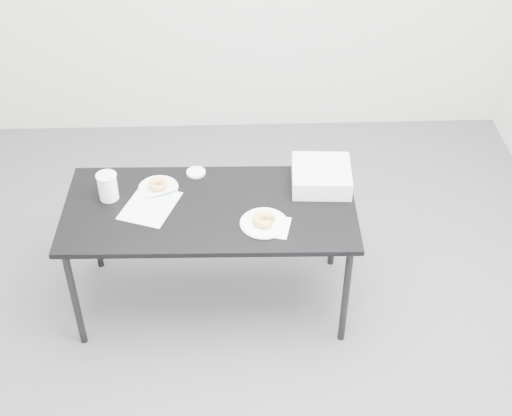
{
  "coord_description": "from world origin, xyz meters",
  "views": [
    {
      "loc": [
        0.01,
        -2.62,
        2.94
      ],
      "look_at": [
        0.11,
        0.02,
        0.79
      ],
      "focal_mm": 50.0,
      "sensor_mm": 36.0,
      "label": 1
    }
  ],
  "objects_px": {
    "scorecard": "(150,206)",
    "donut_near": "(264,220)",
    "donut_far": "(158,185)",
    "coffee_cup": "(108,186)",
    "plate_far": "(158,188)",
    "table": "(210,215)",
    "bakery_box": "(321,176)",
    "pen": "(163,195)",
    "plate_near": "(264,223)"
  },
  "relations": [
    {
      "from": "donut_near",
      "to": "bakery_box",
      "type": "xyz_separation_m",
      "value": [
        0.31,
        0.32,
        0.02
      ]
    },
    {
      "from": "pen",
      "to": "bakery_box",
      "type": "distance_m",
      "value": 0.83
    },
    {
      "from": "donut_near",
      "to": "donut_far",
      "type": "bearing_deg",
      "value": 150.01
    },
    {
      "from": "table",
      "to": "scorecard",
      "type": "relative_size",
      "value": 4.97
    },
    {
      "from": "plate_far",
      "to": "donut_far",
      "type": "xyz_separation_m",
      "value": [
        0.0,
        0.0,
        0.02
      ]
    },
    {
      "from": "pen",
      "to": "donut_far",
      "type": "xyz_separation_m",
      "value": [
        -0.03,
        0.07,
        0.01
      ]
    },
    {
      "from": "plate_near",
      "to": "donut_far",
      "type": "relative_size",
      "value": 2.43
    },
    {
      "from": "plate_near",
      "to": "plate_far",
      "type": "xyz_separation_m",
      "value": [
        -0.54,
        0.31,
        -0.0
      ]
    },
    {
      "from": "scorecard",
      "to": "plate_near",
      "type": "bearing_deg",
      "value": 4.17
    },
    {
      "from": "donut_near",
      "to": "bakery_box",
      "type": "relative_size",
      "value": 0.37
    },
    {
      "from": "bakery_box",
      "to": "coffee_cup",
      "type": "bearing_deg",
      "value": -172.34
    },
    {
      "from": "table",
      "to": "donut_far",
      "type": "xyz_separation_m",
      "value": [
        -0.27,
        0.17,
        0.07
      ]
    },
    {
      "from": "bakery_box",
      "to": "plate_far",
      "type": "bearing_deg",
      "value": -176.09
    },
    {
      "from": "plate_far",
      "to": "donut_far",
      "type": "bearing_deg",
      "value": 0.0
    },
    {
      "from": "donut_far",
      "to": "table",
      "type": "bearing_deg",
      "value": -31.55
    },
    {
      "from": "plate_near",
      "to": "donut_near",
      "type": "distance_m",
      "value": 0.02
    },
    {
      "from": "plate_far",
      "to": "coffee_cup",
      "type": "bearing_deg",
      "value": -163.15
    },
    {
      "from": "pen",
      "to": "coffee_cup",
      "type": "bearing_deg",
      "value": 158.43
    },
    {
      "from": "pen",
      "to": "plate_near",
      "type": "distance_m",
      "value": 0.56
    },
    {
      "from": "pen",
      "to": "coffee_cup",
      "type": "height_order",
      "value": "coffee_cup"
    },
    {
      "from": "coffee_cup",
      "to": "donut_far",
      "type": "bearing_deg",
      "value": 16.85
    },
    {
      "from": "scorecard",
      "to": "bakery_box",
      "type": "relative_size",
      "value": 0.99
    },
    {
      "from": "table",
      "to": "bakery_box",
      "type": "distance_m",
      "value": 0.61
    },
    {
      "from": "table",
      "to": "coffee_cup",
      "type": "relative_size",
      "value": 10.16
    },
    {
      "from": "pen",
      "to": "donut_far",
      "type": "bearing_deg",
      "value": 91.68
    },
    {
      "from": "donut_near",
      "to": "plate_far",
      "type": "distance_m",
      "value": 0.62
    },
    {
      "from": "plate_near",
      "to": "plate_far",
      "type": "bearing_deg",
      "value": 150.01
    },
    {
      "from": "scorecard",
      "to": "bakery_box",
      "type": "xyz_separation_m",
      "value": [
        0.88,
        0.15,
        0.05
      ]
    },
    {
      "from": "coffee_cup",
      "to": "bakery_box",
      "type": "distance_m",
      "value": 1.1
    },
    {
      "from": "donut_near",
      "to": "donut_far",
      "type": "distance_m",
      "value": 0.62
    },
    {
      "from": "table",
      "to": "coffee_cup",
      "type": "bearing_deg",
      "value": 171.04
    },
    {
      "from": "scorecard",
      "to": "pen",
      "type": "distance_m",
      "value": 0.1
    },
    {
      "from": "scorecard",
      "to": "bakery_box",
      "type": "distance_m",
      "value": 0.9
    },
    {
      "from": "table",
      "to": "pen",
      "type": "relative_size",
      "value": 10.71
    },
    {
      "from": "table",
      "to": "coffee_cup",
      "type": "xyz_separation_m",
      "value": [
        -0.51,
        0.09,
        0.12
      ]
    },
    {
      "from": "donut_far",
      "to": "plate_far",
      "type": "bearing_deg",
      "value": 0.0
    },
    {
      "from": "plate_far",
      "to": "table",
      "type": "bearing_deg",
      "value": -31.55
    },
    {
      "from": "table",
      "to": "donut_near",
      "type": "distance_m",
      "value": 0.32
    },
    {
      "from": "plate_near",
      "to": "donut_near",
      "type": "relative_size",
      "value": 2.13
    },
    {
      "from": "donut_far",
      "to": "coffee_cup",
      "type": "height_order",
      "value": "coffee_cup"
    },
    {
      "from": "coffee_cup",
      "to": "pen",
      "type": "bearing_deg",
      "value": 1.18
    },
    {
      "from": "coffee_cup",
      "to": "plate_near",
      "type": "bearing_deg",
      "value": -16.87
    },
    {
      "from": "pen",
      "to": "donut_near",
      "type": "relative_size",
      "value": 1.25
    },
    {
      "from": "scorecard",
      "to": "donut_far",
      "type": "bearing_deg",
      "value": 98.44
    },
    {
      "from": "table",
      "to": "plate_near",
      "type": "height_order",
      "value": "plate_near"
    },
    {
      "from": "pen",
      "to": "plate_near",
      "type": "xyz_separation_m",
      "value": [
        0.51,
        -0.24,
        -0.0
      ]
    },
    {
      "from": "plate_near",
      "to": "plate_far",
      "type": "distance_m",
      "value": 0.62
    },
    {
      "from": "scorecard",
      "to": "donut_near",
      "type": "xyz_separation_m",
      "value": [
        0.57,
        -0.16,
        0.03
      ]
    },
    {
      "from": "plate_near",
      "to": "donut_near",
      "type": "bearing_deg",
      "value": 0.0
    },
    {
      "from": "plate_near",
      "to": "plate_far",
      "type": "relative_size",
      "value": 1.14
    }
  ]
}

